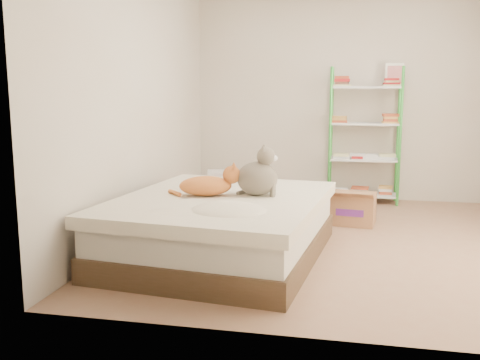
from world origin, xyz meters
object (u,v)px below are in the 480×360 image
(grey_cat, at_px, (257,171))
(white_bin, at_px, (221,185))
(cardboard_box, at_px, (352,208))
(shelf_unit, at_px, (365,141))
(bed, at_px, (221,226))
(orange_cat, at_px, (205,183))

(grey_cat, relative_size, white_bin, 1.07)
(cardboard_box, bearing_deg, shelf_unit, 91.06)
(white_bin, bearing_deg, bed, -76.06)
(grey_cat, bearing_deg, bed, 108.07)
(orange_cat, relative_size, shelf_unit, 0.30)
(orange_cat, height_order, grey_cat, grey_cat)
(grey_cat, relative_size, cardboard_box, 0.82)
(grey_cat, height_order, shelf_unit, shelf_unit)
(orange_cat, xyz_separation_m, cardboard_box, (1.24, 1.37, -0.46))
(shelf_unit, relative_size, cardboard_box, 3.36)
(orange_cat, xyz_separation_m, white_bin, (-0.43, 2.29, -0.43))
(bed, height_order, cardboard_box, bed)
(shelf_unit, bearing_deg, bed, -115.64)
(grey_cat, bearing_deg, shelf_unit, -25.03)
(shelf_unit, height_order, white_bin, shelf_unit)
(orange_cat, distance_m, shelf_unit, 2.91)
(orange_cat, relative_size, grey_cat, 1.25)
(bed, relative_size, orange_cat, 4.18)
(orange_cat, xyz_separation_m, grey_cat, (0.43, 0.10, 0.10))
(orange_cat, distance_m, grey_cat, 0.45)
(cardboard_box, bearing_deg, grey_cat, -115.08)
(grey_cat, height_order, cardboard_box, grey_cat)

